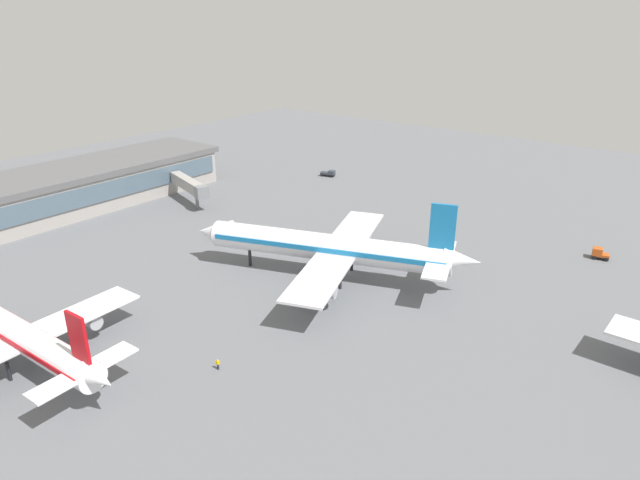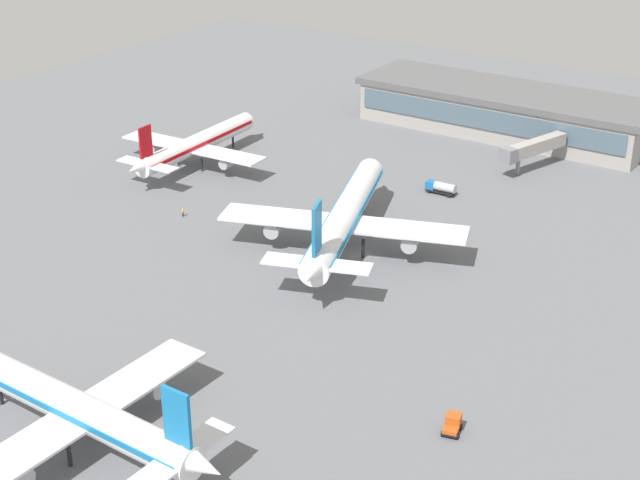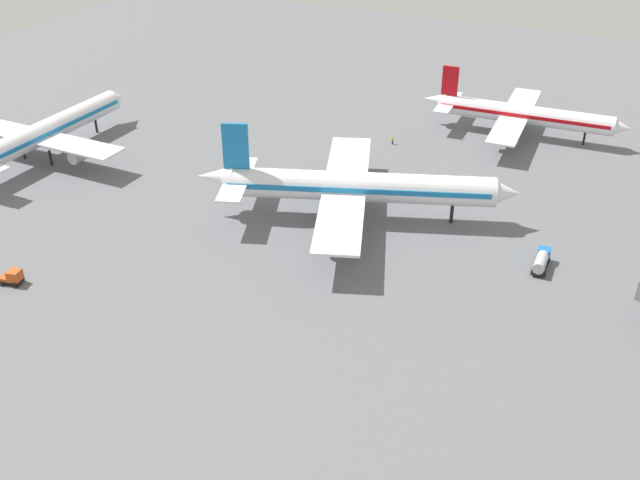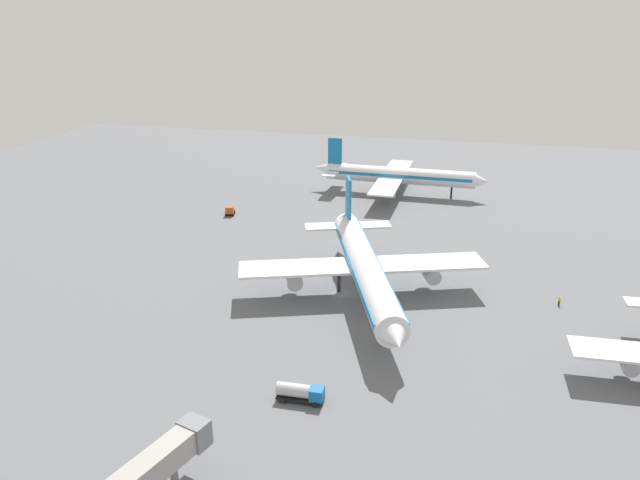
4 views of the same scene
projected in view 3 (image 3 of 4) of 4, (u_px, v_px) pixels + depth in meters
The scene contains 7 objects.
ground at pixel (339, 227), 128.05m from camera, with size 288.00×288.00×0.00m, color slate.
airplane_at_gate at pixel (43, 132), 150.56m from camera, with size 48.58×38.86×14.80m.
airplane_taxiing at pixel (522, 114), 160.65m from camera, with size 35.43×44.19×13.45m.
airplane_distant at pixel (355, 187), 127.74m from camera, with size 43.91×53.35×16.82m.
baggage_tug at pixel (13, 277), 112.51m from camera, with size 2.86×3.56×2.30m.
fuel_truck at pixel (541, 261), 116.08m from camera, with size 6.35×2.35×2.50m.
ground_crew_worker at pixel (393, 140), 158.60m from camera, with size 0.53×0.53×1.67m.
Camera 3 is at (-102.28, -44.62, 62.94)m, focal length 42.05 mm.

